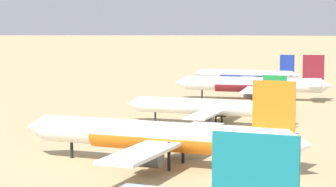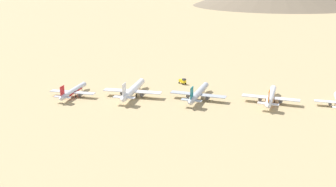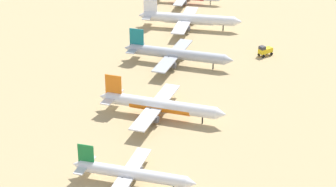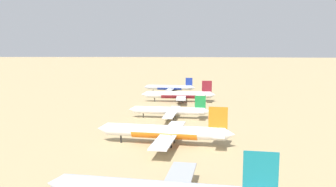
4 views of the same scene
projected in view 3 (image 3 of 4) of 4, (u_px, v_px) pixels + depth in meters
The scene contains 6 objects.
ground_plane at pixel (149, 116), 179.28m from camera, with size 1800.00×1800.00×0.00m, color tan.
parked_jet_2 at pixel (131, 174), 145.95m from camera, with size 30.87×25.00×8.93m.
parked_jet_3 at pixel (159, 105), 177.35m from camera, with size 38.43×31.19×11.09m.
parked_jet_4 at pixel (176, 54), 213.08m from camera, with size 39.39×31.96×11.37m.
parked_jet_5 at pixel (188, 19), 247.01m from camera, with size 42.16×34.30×12.15m.
service_truck at pixel (265, 50), 221.16m from camera, with size 5.22×5.60×3.90m.
Camera 3 is at (50.07, -151.56, 82.07)m, focal length 66.46 mm.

